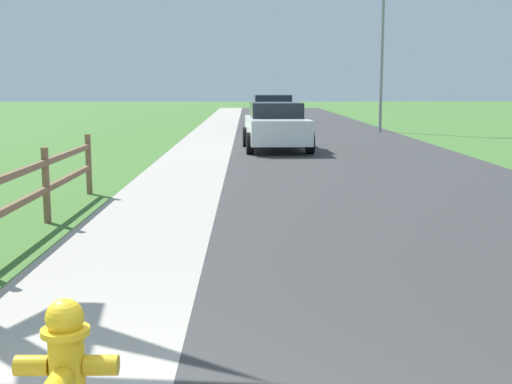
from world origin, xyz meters
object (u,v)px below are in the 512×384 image
(fire_hydrant, at_px, (66,374))
(street_lamp, at_px, (385,45))
(parked_car_blue, at_px, (273,112))
(parked_suv_white, at_px, (276,126))
(parked_car_black, at_px, (276,108))

(fire_hydrant, xyz_separation_m, street_lamp, (7.02, 26.86, 3.35))
(parked_car_blue, bearing_deg, parked_suv_white, -91.40)
(parked_suv_white, distance_m, street_lamp, 10.45)
(fire_hydrant, height_order, parked_car_blue, parked_car_blue)
(fire_hydrant, bearing_deg, parked_car_blue, 85.67)
(fire_hydrant, distance_m, street_lamp, 27.97)
(parked_car_black, bearing_deg, parked_car_blue, -93.66)
(parked_car_black, height_order, street_lamp, street_lamp)
(fire_hydrant, height_order, parked_suv_white, parked_suv_white)
(parked_suv_white, distance_m, parked_car_black, 17.69)
(street_lamp, bearing_deg, parked_car_blue, 158.28)
(parked_car_blue, xyz_separation_m, street_lamp, (4.84, -1.93, 3.00))
(parked_car_blue, relative_size, parked_car_black, 0.96)
(fire_hydrant, relative_size, parked_car_black, 0.19)
(parked_car_blue, distance_m, street_lamp, 6.01)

